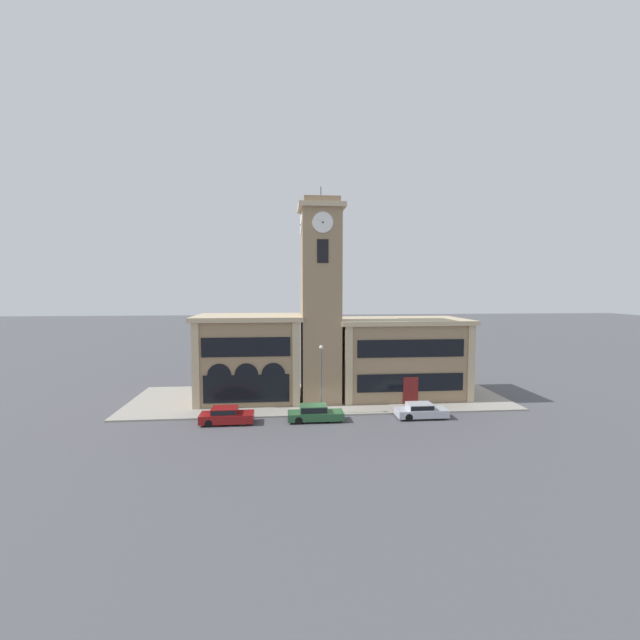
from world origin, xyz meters
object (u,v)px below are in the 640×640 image
parked_car_near (226,415)px  street_lamp (321,370)px  bollard (216,411)px  parked_car_far (421,410)px  parked_car_mid (315,413)px

parked_car_near → street_lamp: size_ratio=0.72×
bollard → parked_car_far: bearing=-4.9°
bollard → street_lamp: bearing=0.6°
parked_car_near → parked_car_mid: parked_car_mid is taller
parked_car_far → street_lamp: size_ratio=0.72×
parked_car_near → street_lamp: bearing=11.4°
parked_car_mid → parked_car_far: (9.46, 0.00, -0.04)m
parked_car_near → bollard: 1.91m
parked_car_far → bollard: (-18.12, 1.57, -0.04)m
parked_car_mid → street_lamp: bearing=66.7°
parked_car_mid → bollard: parked_car_mid is taller
street_lamp → bollard: size_ratio=5.88×
parked_car_mid → street_lamp: size_ratio=0.77×
parked_car_mid → bollard: (-8.66, 1.57, -0.07)m
parked_car_near → street_lamp: 9.14m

